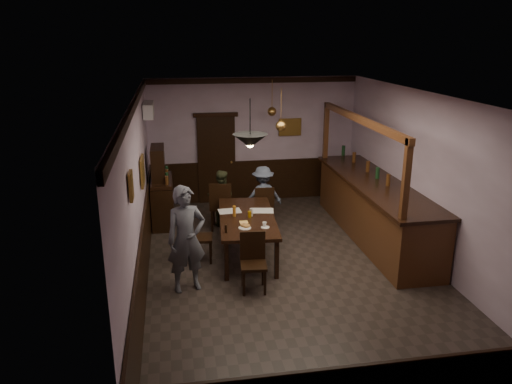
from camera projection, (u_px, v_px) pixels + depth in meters
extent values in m
cube|color=#2D2621|center=(290.00, 270.00, 8.74)|extent=(5.00, 8.00, 0.01)
cube|color=white|center=(294.00, 97.00, 7.83)|extent=(5.00, 8.00, 0.01)
cube|color=#B59BB2|center=(253.00, 140.00, 12.04)|extent=(5.00, 0.01, 3.00)
cube|color=#B59BB2|center=(396.00, 317.00, 4.53)|extent=(5.00, 0.01, 3.00)
cube|color=#B59BB2|center=(138.00, 196.00, 7.89)|extent=(0.01, 8.00, 3.00)
cube|color=#B59BB2|center=(432.00, 181.00, 8.69)|extent=(0.01, 8.00, 3.00)
cube|color=black|center=(247.00, 218.00, 9.17)|extent=(1.17, 2.27, 0.06)
cube|color=black|center=(226.00, 262.00, 8.28)|extent=(0.07, 0.07, 0.69)
cube|color=black|center=(277.00, 260.00, 8.35)|extent=(0.07, 0.07, 0.69)
cube|color=black|center=(223.00, 218.00, 10.21)|extent=(0.07, 0.07, 0.69)
cube|color=black|center=(264.00, 217.00, 10.29)|extent=(0.07, 0.07, 0.69)
cube|color=black|center=(221.00, 207.00, 10.48)|extent=(0.53, 0.53, 0.05)
cube|color=black|center=(220.00, 197.00, 10.20)|extent=(0.45, 0.13, 0.54)
cube|color=black|center=(231.00, 215.00, 10.73)|extent=(0.04, 0.04, 0.46)
cube|color=black|center=(214.00, 215.00, 10.74)|extent=(0.04, 0.04, 0.46)
cube|color=black|center=(230.00, 221.00, 10.38)|extent=(0.04, 0.04, 0.46)
cube|color=black|center=(212.00, 221.00, 10.39)|extent=(0.04, 0.04, 0.46)
cube|color=black|center=(264.00, 208.00, 10.57)|extent=(0.44, 0.44, 0.05)
cube|color=black|center=(265.00, 199.00, 10.32)|extent=(0.40, 0.08, 0.48)
cube|color=black|center=(271.00, 215.00, 10.81)|extent=(0.04, 0.04, 0.41)
cube|color=black|center=(256.00, 215.00, 10.79)|extent=(0.04, 0.04, 0.41)
cube|color=black|center=(272.00, 220.00, 10.50)|extent=(0.04, 0.04, 0.41)
cube|color=black|center=(257.00, 221.00, 10.48)|extent=(0.04, 0.04, 0.41)
cube|color=black|center=(254.00, 265.00, 7.92)|extent=(0.44, 0.44, 0.05)
cube|color=black|center=(253.00, 246.00, 8.02)|extent=(0.41, 0.07, 0.49)
cube|color=black|center=(244.00, 284.00, 7.82)|extent=(0.04, 0.04, 0.42)
cube|color=black|center=(265.00, 283.00, 7.85)|extent=(0.04, 0.04, 0.42)
cube|color=black|center=(243.00, 274.00, 8.14)|extent=(0.04, 0.04, 0.42)
cube|color=black|center=(263.00, 273.00, 8.16)|extent=(0.04, 0.04, 0.42)
cube|color=black|center=(201.00, 238.00, 8.99)|extent=(0.45, 0.45, 0.05)
cube|color=black|center=(190.00, 225.00, 8.90)|extent=(0.08, 0.41, 0.49)
cube|color=black|center=(210.00, 253.00, 8.91)|extent=(0.04, 0.04, 0.42)
cube|color=black|center=(211.00, 246.00, 9.23)|extent=(0.04, 0.04, 0.42)
cube|color=black|center=(192.00, 254.00, 8.89)|extent=(0.04, 0.04, 0.42)
cube|color=black|center=(193.00, 246.00, 9.21)|extent=(0.04, 0.04, 0.42)
imported|color=#555761|center=(186.00, 239.00, 7.85)|extent=(0.72, 0.57, 1.74)
imported|color=#4B5231|center=(221.00, 198.00, 10.63)|extent=(0.69, 0.60, 1.22)
imported|color=slate|center=(263.00, 195.00, 10.70)|extent=(0.86, 0.53, 1.28)
cube|color=silver|center=(230.00, 211.00, 9.43)|extent=(0.44, 0.32, 0.01)
cube|color=silver|center=(262.00, 211.00, 9.45)|extent=(0.47, 0.37, 0.01)
cube|color=#FFC35D|center=(244.00, 222.00, 8.88)|extent=(0.16, 0.16, 0.00)
cylinder|color=white|center=(265.00, 227.00, 8.63)|extent=(0.15, 0.15, 0.01)
imported|color=white|center=(265.00, 224.00, 8.66)|extent=(0.09, 0.09, 0.07)
cylinder|color=white|center=(245.00, 228.00, 8.60)|extent=(0.22, 0.22, 0.01)
torus|color=#C68C47|center=(244.00, 225.00, 8.66)|extent=(0.13, 0.13, 0.04)
torus|color=#C68C47|center=(247.00, 226.00, 8.63)|extent=(0.13, 0.13, 0.04)
cylinder|color=yellow|center=(250.00, 214.00, 9.10)|extent=(0.07, 0.07, 0.12)
cylinder|color=#BF721E|center=(234.00, 211.00, 9.14)|extent=(0.06, 0.06, 0.20)
cylinder|color=silver|center=(251.00, 212.00, 9.16)|extent=(0.06, 0.06, 0.15)
cylinder|color=black|center=(226.00, 229.00, 8.39)|extent=(0.04, 0.04, 0.14)
cube|color=black|center=(163.00, 203.00, 10.82)|extent=(0.46, 1.28, 0.92)
cube|color=black|center=(161.00, 180.00, 10.66)|extent=(0.44, 1.24, 0.07)
cube|color=black|center=(158.00, 164.00, 10.54)|extent=(0.28, 0.83, 0.73)
cube|color=#4D2914|center=(374.00, 211.00, 10.00)|extent=(0.92, 4.31, 1.13)
cube|color=black|center=(375.00, 183.00, 9.82)|extent=(1.03, 4.41, 0.06)
cube|color=#4D2914|center=(361.00, 120.00, 9.38)|extent=(0.10, 4.21, 0.12)
cube|color=#4D2914|center=(407.00, 181.00, 7.63)|extent=(0.10, 0.10, 1.33)
cube|color=#4D2914|center=(326.00, 132.00, 11.49)|extent=(0.10, 0.10, 1.33)
cube|color=black|center=(217.00, 160.00, 11.99)|extent=(0.90, 0.06, 2.10)
cube|color=white|center=(149.00, 110.00, 10.34)|extent=(0.20, 0.85, 0.30)
cube|color=olive|center=(131.00, 186.00, 6.19)|extent=(0.04, 0.28, 0.36)
cube|color=olive|center=(142.00, 171.00, 8.58)|extent=(0.04, 0.62, 0.48)
cube|color=olive|center=(290.00, 127.00, 12.06)|extent=(0.55, 0.04, 0.42)
cylinder|color=black|center=(250.00, 120.00, 7.82)|extent=(0.02, 0.02, 0.67)
cone|color=black|center=(250.00, 141.00, 7.92)|extent=(0.56, 0.56, 0.22)
sphere|color=#FFD88C|center=(250.00, 144.00, 7.94)|extent=(0.12, 0.12, 0.12)
cylinder|color=#BF8C3F|center=(281.00, 107.00, 9.25)|extent=(0.02, 0.02, 0.70)
cone|color=#BF8C3F|center=(281.00, 126.00, 9.36)|extent=(0.20, 0.20, 0.22)
sphere|color=#FFD88C|center=(281.00, 129.00, 9.37)|extent=(0.12, 0.12, 0.12)
cylinder|color=#BF8C3F|center=(272.00, 96.00, 11.01)|extent=(0.02, 0.02, 0.70)
cone|color=#BF8C3F|center=(272.00, 111.00, 11.12)|extent=(0.20, 0.20, 0.22)
sphere|color=#FFD88C|center=(272.00, 114.00, 11.13)|extent=(0.12, 0.12, 0.12)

